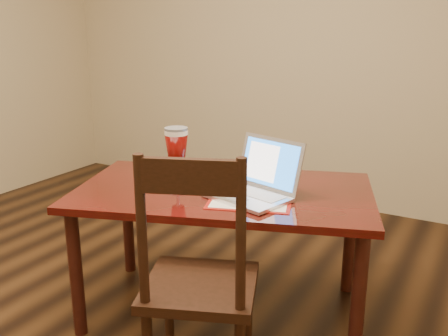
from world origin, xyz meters
The scene contains 2 objects.
dining_table centered at (0.39, 0.65, 0.61)m, with size 1.61×1.22×0.98m.
dining_chair centered at (0.60, 0.10, 0.48)m, with size 0.56×0.55×1.02m.
Camera 1 is at (1.54, -1.36, 1.44)m, focal length 40.00 mm.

